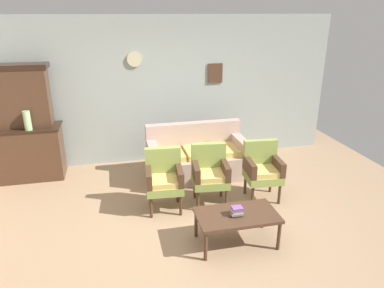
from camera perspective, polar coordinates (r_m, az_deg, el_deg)
name	(u,v)px	position (r m, az deg, el deg)	size (l,w,h in m)	color
ground_plane	(202,232)	(4.82, 1.64, -13.99)	(7.68, 7.68, 0.00)	#997A5B
wall_back_with_decor	(168,90)	(6.69, -3.88, 8.64)	(6.40, 0.09, 2.70)	#939E99
side_cabinet	(29,153)	(6.67, -24.89, -1.29)	(1.16, 0.55, 0.93)	#472D1E
cabinet_upper_hutch	(20,95)	(6.48, -26.07, 7.08)	(0.99, 0.38, 1.03)	#472D1E
vase_on_cabinet	(27,121)	(6.29, -25.12, 3.45)	(0.12, 0.12, 0.32)	#99BE84
floral_couch	(197,158)	(6.19, 0.81, -2.29)	(1.71, 0.81, 0.90)	tan
armchair_near_couch_end	(164,177)	(5.12, -4.55, -5.41)	(0.55, 0.53, 0.90)	#849947
armchair_near_cabinet	(210,172)	(5.27, 2.92, -4.54)	(0.57, 0.54, 0.90)	#849947
armchair_by_doorway	(262,168)	(5.50, 11.33, -3.82)	(0.56, 0.53, 0.90)	#849947
coffee_table	(237,217)	(4.45, 7.29, -11.64)	(1.00, 0.56, 0.42)	#472D1E
book_stack_on_table	(237,211)	(4.37, 7.24, -10.73)	(0.15, 0.12, 0.11)	gray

